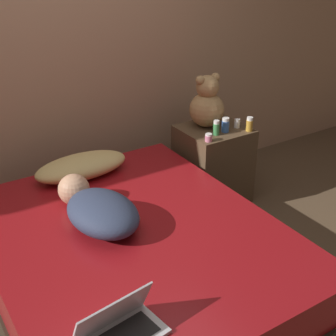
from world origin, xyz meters
TOP-DOWN VIEW (x-y plane):
  - ground_plane at (0.00, 0.00)m, footprint 12.00×12.00m
  - wall_back at (0.00, 1.22)m, footprint 8.00×0.06m
  - bed at (0.00, 0.00)m, footprint 1.51×1.87m
  - nightstand at (1.05, 0.67)m, footprint 0.48×0.45m
  - pillow at (0.02, 0.74)m, footprint 0.62×0.29m
  - person_lying at (-0.12, 0.17)m, footprint 0.39×0.68m
  - laptop at (-0.40, -0.62)m, footprint 0.38×0.24m
  - teddy_bear at (1.03, 0.74)m, footprint 0.26×0.26m
  - bottle_pink at (0.87, 0.50)m, footprint 0.05×0.05m
  - bottle_amber at (1.24, 0.49)m, footprint 0.05×0.05m
  - bottle_green at (0.99, 0.57)m, footprint 0.05×0.05m
  - bottle_blue at (1.08, 0.58)m, footprint 0.06×0.06m
  - bottle_white at (1.20, 0.59)m, footprint 0.05×0.05m

SIDE VIEW (x-z plane):
  - ground_plane at x=0.00m, z-range 0.00..0.00m
  - bed at x=0.00m, z-range 0.00..0.46m
  - nightstand at x=1.05m, z-range 0.00..0.60m
  - laptop at x=-0.40m, z-range 0.41..0.61m
  - pillow at x=0.02m, z-range 0.47..0.61m
  - person_lying at x=-0.12m, z-range 0.46..0.65m
  - bottle_pink at x=0.87m, z-range 0.60..0.66m
  - bottle_white at x=1.20m, z-range 0.60..0.67m
  - bottle_amber at x=1.24m, z-range 0.60..0.71m
  - bottle_blue at x=1.08m, z-range 0.60..0.71m
  - bottle_green at x=0.99m, z-range 0.60..0.71m
  - teddy_bear at x=1.03m, z-range 0.58..0.97m
  - wall_back at x=0.00m, z-range 0.00..2.60m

